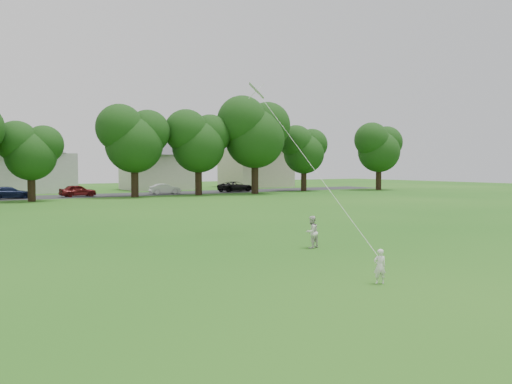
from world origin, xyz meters
TOP-DOWN VIEW (x-y plane):
  - ground at (0.00, 0.00)m, footprint 160.00×160.00m
  - street at (0.00, 42.00)m, footprint 90.00×7.00m
  - toddler at (0.68, -3.03)m, footprint 0.41×0.35m
  - older_boy at (2.88, 2.58)m, footprint 0.70×0.60m
  - kite at (2.00, 2.10)m, footprint 1.86×5.73m
  - tree_row at (4.71, 36.05)m, footprint 82.34×8.60m
  - parked_cars at (-1.69, 41.00)m, footprint 56.04×2.30m
  - house_row at (1.58, 52.00)m, footprint 76.85×13.76m

SIDE VIEW (x-z plane):
  - ground at x=0.00m, z-range 0.00..0.00m
  - street at x=0.00m, z-range 0.00..0.01m
  - toddler at x=0.68m, z-range 0.00..0.96m
  - parked_cars at x=-1.69m, z-range -0.01..1.24m
  - older_boy at x=2.88m, z-range 0.00..1.26m
  - kite at x=2.00m, z-range -2.40..9.79m
  - house_row at x=1.58m, z-range -0.36..9.89m
  - tree_row at x=4.71m, z-range 0.72..12.12m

